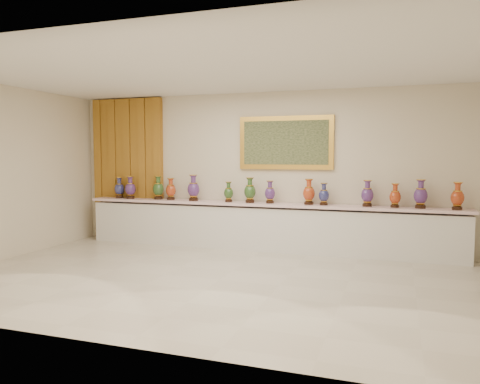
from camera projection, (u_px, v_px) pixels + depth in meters
The scene contains 17 objects.
ground at pixel (220, 280), 6.76m from camera, with size 8.00×8.00×0.00m, color beige.
room at pixel (151, 165), 9.74m from camera, with size 8.00×8.00×8.00m.
counter at pixel (263, 227), 8.86m from camera, with size 7.28×0.48×0.90m.
vase_0 at pixel (119, 189), 9.82m from camera, with size 0.24×0.24×0.44m.
vase_1 at pixel (130, 189), 9.67m from camera, with size 0.23×0.23×0.46m.
vase_2 at pixel (158, 189), 9.53m from camera, with size 0.28×0.28×0.48m.
vase_3 at pixel (171, 190), 9.44m from camera, with size 0.21×0.21×0.44m.
vase_4 at pixel (193, 189), 9.24m from camera, with size 0.24×0.24×0.51m.
vase_5 at pixel (229, 193), 9.01m from camera, with size 0.24×0.24×0.39m.
vase_6 at pixel (250, 191), 8.85m from camera, with size 0.27×0.27×0.48m.
vase_7 at pixel (270, 193), 8.76m from camera, with size 0.25×0.25×0.42m.
vase_8 at pixel (309, 193), 8.52m from camera, with size 0.23×0.23×0.47m.
vase_9 at pixel (324, 195), 8.43m from camera, with size 0.22×0.22×0.40m.
vase_10 at pixel (367, 195), 8.22m from camera, with size 0.28×0.28×0.46m.
vase_11 at pixel (395, 197), 8.04m from camera, with size 0.25×0.25×0.42m.
vase_12 at pixel (421, 195), 7.92m from camera, with size 0.29×0.29×0.49m.
vase_13 at pixel (457, 197), 7.70m from camera, with size 0.24×0.24×0.46m.
Camera 1 is at (2.42, -6.19, 1.80)m, focal length 35.00 mm.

